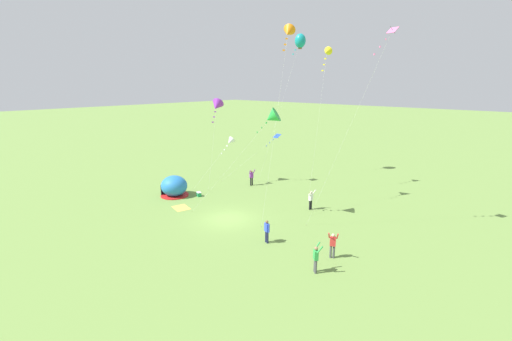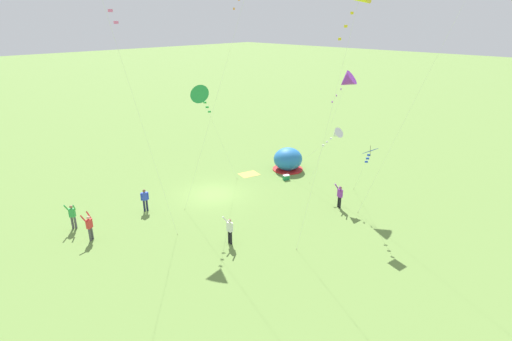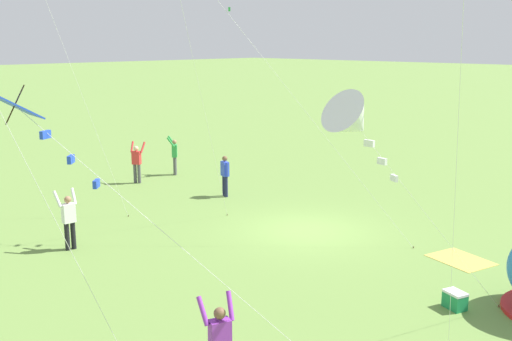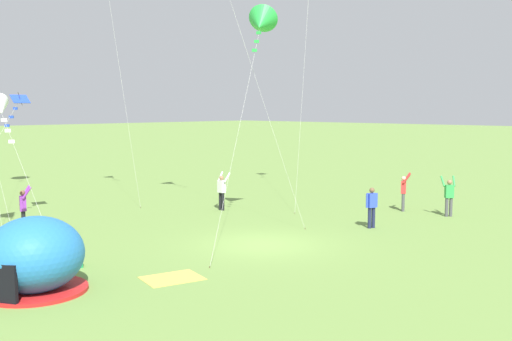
% 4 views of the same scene
% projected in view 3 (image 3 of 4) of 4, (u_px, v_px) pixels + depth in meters
% --- Properties ---
extents(ground_plane, '(300.00, 300.00, 0.00)m').
position_uv_depth(ground_plane, '(306.00, 231.00, 20.52)').
color(ground_plane, olive).
extents(picnic_blanket, '(1.98, 1.70, 0.01)m').
position_uv_depth(picnic_blanket, '(461.00, 260.00, 17.78)').
color(picnic_blanket, gold).
rests_on(picnic_blanket, ground).
extents(cooler_box, '(0.62, 0.52, 0.44)m').
position_uv_depth(cooler_box, '(455.00, 300.00, 14.52)').
color(cooler_box, '#1E8C4C').
rests_on(cooler_box, ground).
extents(person_watching_sky, '(0.72, 0.65, 1.89)m').
position_uv_depth(person_watching_sky, '(137.00, 162.00, 27.20)').
color(person_watching_sky, '#4C4C51').
rests_on(person_watching_sky, ground).
extents(person_near_tent, '(0.56, 0.35, 1.72)m').
position_uv_depth(person_near_tent, '(225.00, 174.00, 24.85)').
color(person_near_tent, '#1E2347').
rests_on(person_near_tent, ground).
extents(person_strolling, '(0.50, 0.68, 1.89)m').
position_uv_depth(person_strolling, '(69.00, 219.00, 18.48)').
color(person_strolling, black).
rests_on(person_strolling, ground).
extents(person_arms_raised, '(0.71, 0.69, 1.89)m').
position_uv_depth(person_arms_raised, '(174.00, 154.00, 28.89)').
color(person_arms_raised, '#4C4C51').
rests_on(person_arms_raised, ground).
extents(kite_blue, '(5.56, 4.22, 5.75)m').
position_uv_depth(kite_blue, '(36.00, 125.00, 8.87)').
color(kite_blue, silver).
rests_on(kite_blue, ground).
extents(kite_white, '(1.11, 6.10, 5.59)m').
position_uv_depth(kite_white, '(353.00, 122.00, 10.13)').
color(kite_white, silver).
rests_on(kite_white, ground).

